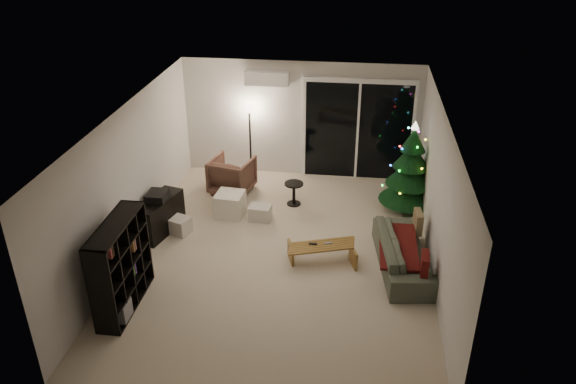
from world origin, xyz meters
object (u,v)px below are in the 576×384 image
(armchair, at_px, (232,175))
(coffee_table, at_px, (322,254))
(media_cabinet, at_px, (159,216))
(sofa, at_px, (404,253))
(bookshelf, at_px, (110,265))
(christmas_tree, at_px, (411,167))

(armchair, distance_m, coffee_table, 3.11)
(armchair, relative_size, coffee_table, 0.75)
(media_cabinet, bearing_deg, sofa, 7.14)
(media_cabinet, bearing_deg, coffee_table, 3.15)
(bookshelf, relative_size, coffee_table, 1.27)
(media_cabinet, height_order, sofa, media_cabinet)
(sofa, bearing_deg, media_cabinet, 74.95)
(bookshelf, xyz_separation_m, armchair, (0.95, 3.81, -0.32))
(bookshelf, bearing_deg, christmas_tree, 57.42)
(bookshelf, bearing_deg, media_cabinet, 109.31)
(armchair, height_order, christmas_tree, christmas_tree)
(armchair, bearing_deg, christmas_tree, -172.34)
(media_cabinet, distance_m, christmas_tree, 4.74)
(coffee_table, relative_size, christmas_tree, 0.60)
(media_cabinet, bearing_deg, armchair, 76.31)
(bookshelf, distance_m, media_cabinet, 2.10)
(media_cabinet, xyz_separation_m, sofa, (4.30, -0.57, -0.05))
(media_cabinet, xyz_separation_m, armchair, (0.95, 1.75, 0.04))
(media_cabinet, relative_size, coffee_table, 0.97)
(armchair, xyz_separation_m, sofa, (3.35, -2.32, -0.09))
(sofa, bearing_deg, bookshelf, 101.68)
(media_cabinet, distance_m, armchair, 1.99)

